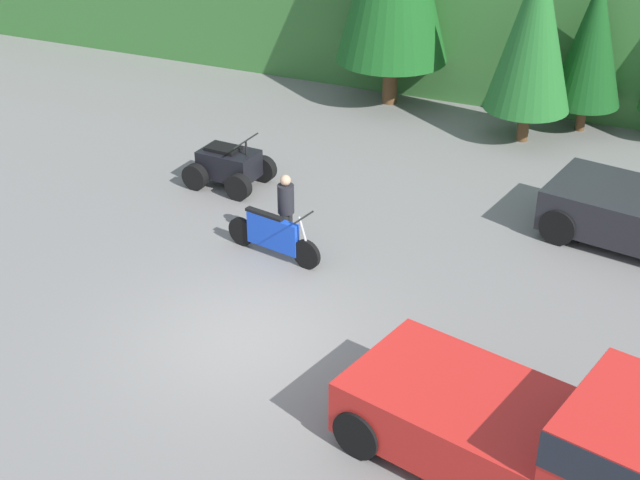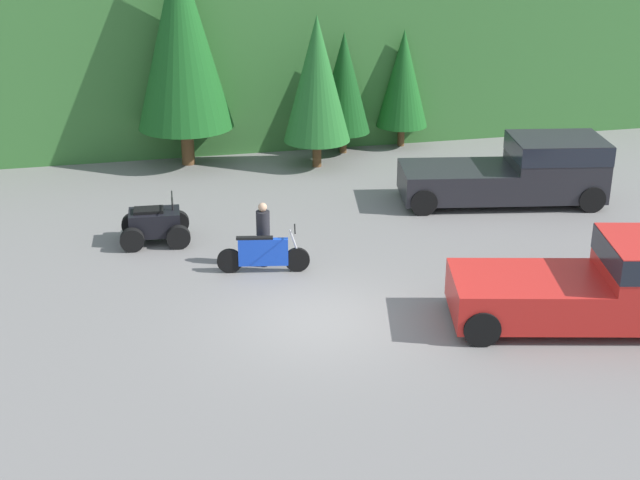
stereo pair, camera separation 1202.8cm
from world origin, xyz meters
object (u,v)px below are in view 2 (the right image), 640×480
(quad_atv, at_px, (155,225))
(pickup_truck_second, at_px, (524,169))
(pickup_truck_red, at_px, (620,281))
(rider_person, at_px, (263,231))
(dirt_bike, at_px, (263,254))

(quad_atv, bearing_deg, pickup_truck_second, 7.45)
(pickup_truck_red, relative_size, rider_person, 3.76)
(pickup_truck_red, bearing_deg, pickup_truck_second, 93.14)
(rider_person, bearing_deg, dirt_bike, -96.31)
(pickup_truck_red, relative_size, pickup_truck_second, 1.00)
(dirt_bike, distance_m, rider_person, 0.62)
(quad_atv, xyz_separation_m, rider_person, (2.56, -2.13, 0.40))
(dirt_bike, relative_size, quad_atv, 1.20)
(pickup_truck_second, distance_m, quad_atv, 10.89)
(pickup_truck_second, bearing_deg, quad_atv, -165.81)
(pickup_truck_second, distance_m, rider_person, 8.80)
(pickup_truck_second, height_order, dirt_bike, pickup_truck_second)
(pickup_truck_red, bearing_deg, quad_atv, 156.84)
(pickup_truck_second, relative_size, rider_person, 3.77)
(pickup_truck_red, distance_m, pickup_truck_second, 7.89)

